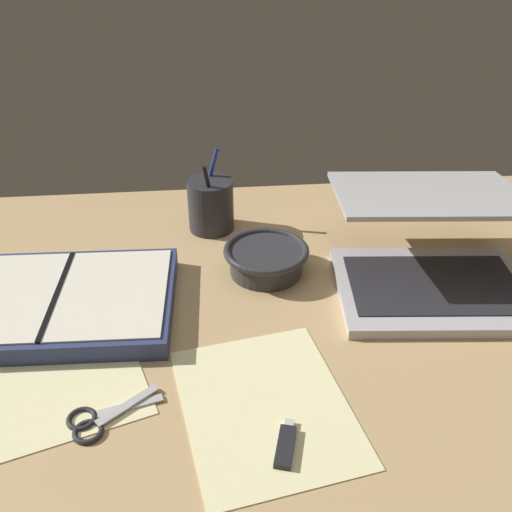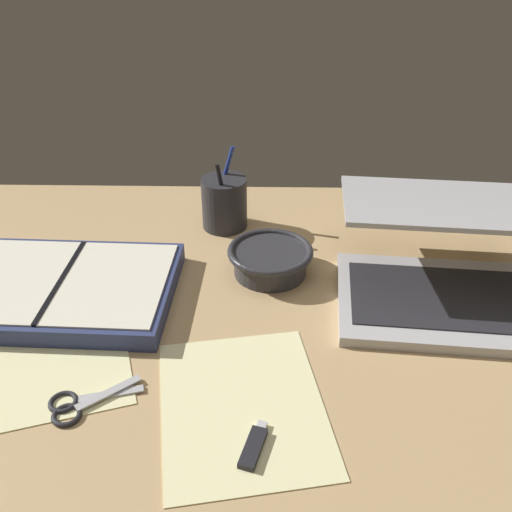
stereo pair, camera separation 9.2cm
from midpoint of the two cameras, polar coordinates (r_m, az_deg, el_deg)
desk_top at (r=88.77cm, az=2.03°, el=-7.76°), size 140.00×100.00×2.00cm
laptop at (r=98.17cm, az=20.35°, el=-1.07°), size 34.46×36.30×15.28cm
bowl at (r=98.96cm, az=4.08°, el=-0.39°), size 14.92×14.92×4.95cm
pen_cup at (r=112.09cm, az=-0.84°, el=5.29°), size 8.90×8.90×15.88cm
planner at (r=97.16cm, az=-16.20°, el=-3.21°), size 36.78×26.88×3.63cm
scissors at (r=78.41cm, az=-14.36°, el=-14.39°), size 12.13×8.96×0.80cm
paper_sheet_front at (r=76.50cm, az=2.20°, el=-14.83°), size 25.35×29.98×0.16cm
paper_sheet_beside_planner at (r=85.80cm, az=-16.64°, el=-10.16°), size 26.72×28.34×0.16cm
usb_drive at (r=71.68cm, az=3.63°, el=-18.69°), size 3.57×7.36×1.00cm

